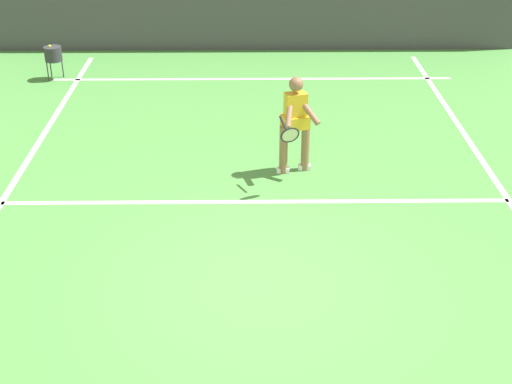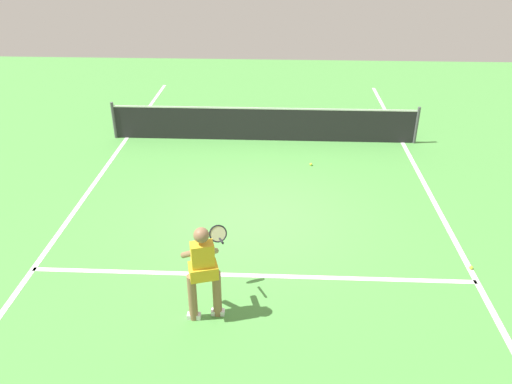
{
  "view_description": "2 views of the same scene",
  "coord_description": "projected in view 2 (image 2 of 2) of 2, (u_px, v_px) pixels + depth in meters",
  "views": [
    {
      "loc": [
        0.1,
        7.2,
        5.07
      ],
      "look_at": [
        0.01,
        -0.84,
        0.78
      ],
      "focal_mm": 50.61,
      "sensor_mm": 36.0,
      "label": 1
    },
    {
      "loc": [
        0.41,
        -8.79,
        5.23
      ],
      "look_at": [
        0.03,
        -0.91,
        1.0
      ],
      "focal_mm": 35.77,
      "sensor_mm": 36.0,
      "label": 2
    }
  ],
  "objects": [
    {
      "name": "tennis_player",
      "position": [
        204.0,
        269.0,
        7.24
      ],
      "size": [
        0.65,
        1.07,
        1.55
      ],
      "color": "#8C6647",
      "rests_on": "ground"
    },
    {
      "name": "tennis_ball_mid",
      "position": [
        311.0,
        164.0,
        12.25
      ],
      "size": [
        0.07,
        0.07,
        0.07
      ],
      "primitive_type": "sphere",
      "color": "#D1E533",
      "rests_on": "ground"
    },
    {
      "name": "ground_plane",
      "position": [
        257.0,
        215.0,
        10.23
      ],
      "size": [
        25.68,
        25.68,
        0.0
      ],
      "primitive_type": "plane",
      "color": "#4C9342"
    },
    {
      "name": "service_line_marking",
      "position": [
        251.0,
        275.0,
        8.47
      ],
      "size": [
        7.4,
        0.1,
        0.01
      ],
      "primitive_type": "cube",
      "color": "white",
      "rests_on": "ground"
    },
    {
      "name": "tennis_ball_near",
      "position": [
        471.0,
        268.0,
        8.62
      ],
      "size": [
        0.07,
        0.07,
        0.07
      ],
      "primitive_type": "sphere",
      "color": "#D1E533",
      "rests_on": "ground"
    },
    {
      "name": "sideline_right_marking",
      "position": [
        443.0,
        219.0,
        10.07
      ],
      "size": [
        0.1,
        17.75,
        0.01
      ],
      "primitive_type": "cube",
      "color": "white",
      "rests_on": "ground"
    },
    {
      "name": "sideline_left_marking",
      "position": [
        75.0,
        210.0,
        10.38
      ],
      "size": [
        0.1,
        17.75,
        0.01
      ],
      "primitive_type": "cube",
      "color": "white",
      "rests_on": "ground"
    },
    {
      "name": "court_net",
      "position": [
        263.0,
        124.0,
        13.46
      ],
      "size": [
        8.08,
        0.08,
        0.99
      ],
      "color": "#4C4C51",
      "rests_on": "ground"
    }
  ]
}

